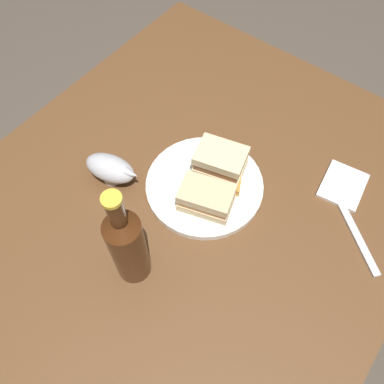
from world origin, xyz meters
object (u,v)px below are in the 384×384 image
object	(u,v)px
plate	(204,185)
fork	(357,237)
sandwich_half_left	(206,198)
gravy_boat	(111,169)
cider_bottle	(127,245)
napkin	(343,185)
sandwich_half_right	(221,161)

from	to	relation	value
plate	fork	distance (m)	0.34
sandwich_half_left	gravy_boat	size ratio (longest dim) A/B	0.94
fork	gravy_boat	bearing A→B (deg)	-119.49
cider_bottle	napkin	bearing A→B (deg)	150.36
napkin	cider_bottle	bearing A→B (deg)	-29.64
plate	napkin	xyz separation A→B (m)	(-0.19, 0.25, -0.00)
sandwich_half_right	napkin	xyz separation A→B (m)	(-0.14, 0.25, -0.04)
plate	fork	world-z (taller)	plate
plate	cider_bottle	bearing A→B (deg)	0.43
sandwich_half_right	plate	bearing A→B (deg)	-4.33
sandwich_half_right	fork	bearing A→B (deg)	97.57
fork	sandwich_half_right	bearing A→B (deg)	-133.76
napkin	fork	size ratio (longest dim) A/B	0.61
sandwich_half_left	napkin	world-z (taller)	sandwich_half_left
sandwich_half_left	gravy_boat	bearing A→B (deg)	-72.59
gravy_boat	fork	bearing A→B (deg)	111.84
sandwich_half_right	fork	size ratio (longest dim) A/B	0.70
plate	sandwich_half_right	world-z (taller)	sandwich_half_right
gravy_boat	napkin	size ratio (longest dim) A/B	1.24
sandwich_half_left	sandwich_half_right	bearing A→B (deg)	-162.31
gravy_boat	sandwich_half_right	bearing A→B (deg)	131.20
sandwich_half_left	fork	xyz separation A→B (m)	(-0.14, 0.30, -0.04)
plate	sandwich_half_left	xyz separation A→B (m)	(0.04, 0.03, 0.04)
sandwich_half_right	cider_bottle	size ratio (longest dim) A/B	0.45
sandwich_half_right	cider_bottle	distance (m)	0.30
napkin	fork	xyz separation A→B (m)	(0.10, 0.08, -0.00)
sandwich_half_left	sandwich_half_right	distance (m)	0.10
plate	napkin	size ratio (longest dim) A/B	2.41
gravy_boat	cider_bottle	xyz separation A→B (m)	(0.13, 0.18, 0.07)
plate	cider_bottle	world-z (taller)	cider_bottle
sandwich_half_left	gravy_boat	world-z (taller)	sandwich_half_left
plate	cider_bottle	xyz separation A→B (m)	(0.24, 0.00, 0.10)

